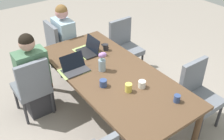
# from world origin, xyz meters

# --- Properties ---
(ground_plane) EXTENTS (10.00, 10.00, 0.00)m
(ground_plane) POSITION_xyz_m (0.00, 0.00, 0.00)
(ground_plane) COLOR gray
(dining_table) EXTENTS (2.26, 1.03, 0.72)m
(dining_table) POSITION_xyz_m (0.00, 0.00, 0.66)
(dining_table) COLOR brown
(dining_table) RESTS_ON ground_plane
(chair_far_left_near) EXTENTS (0.44, 0.44, 0.90)m
(chair_far_left_near) POSITION_xyz_m (0.65, 0.82, 0.50)
(chair_far_left_near) COLOR slate
(chair_far_left_near) RESTS_ON ground_plane
(person_far_left_near) EXTENTS (0.36, 0.40, 1.19)m
(person_far_left_near) POSITION_xyz_m (0.73, 0.76, 0.53)
(person_far_left_near) COLOR #2D2D33
(person_far_left_near) RESTS_ON ground_plane
(chair_head_right_left_mid) EXTENTS (0.44, 0.44, 0.90)m
(chair_head_right_left_mid) POSITION_xyz_m (1.44, 0.04, 0.50)
(chair_head_right_left_mid) COLOR slate
(chair_head_right_left_mid) RESTS_ON ground_plane
(person_head_right_left_mid) EXTENTS (0.40, 0.36, 1.19)m
(person_head_right_left_mid) POSITION_xyz_m (1.38, -0.04, 0.53)
(person_head_right_left_mid) COLOR #2D2D33
(person_head_right_left_mid) RESTS_ON ground_plane
(chair_near_left_far) EXTENTS (0.44, 0.44, 0.90)m
(chair_near_left_far) POSITION_xyz_m (0.83, -0.85, 0.50)
(chair_near_left_far) COLOR slate
(chair_near_left_far) RESTS_ON ground_plane
(chair_near_right_mid) EXTENTS (0.44, 0.44, 0.90)m
(chair_near_right_mid) POSITION_xyz_m (-0.71, -0.83, 0.50)
(chair_near_right_mid) COLOR slate
(chair_near_right_mid) RESTS_ON ground_plane
(flower_vase) EXTENTS (0.09, 0.11, 0.27)m
(flower_vase) POSITION_xyz_m (0.13, 0.06, 0.86)
(flower_vase) COLOR #8EA8B7
(flower_vase) RESTS_ON dining_table
(placemat_far_left_near) EXTENTS (0.28, 0.37, 0.00)m
(placemat_far_left_near) POSITION_xyz_m (0.33, 0.36, 0.73)
(placemat_far_left_near) COLOR #9EBC66
(placemat_far_left_near) RESTS_ON dining_table
(placemat_head_right_left_mid) EXTENTS (0.37, 0.28, 0.00)m
(placemat_head_right_left_mid) POSITION_xyz_m (0.65, -0.02, 0.73)
(placemat_head_right_left_mid) COLOR #9EBC66
(placemat_head_right_left_mid) RESTS_ON dining_table
(laptop_far_left_near) EXTENTS (0.22, 0.32, 0.20)m
(laptop_far_left_near) POSITION_xyz_m (0.33, 0.34, 0.77)
(laptop_far_left_near) COLOR #38383D
(laptop_far_left_near) RESTS_ON dining_table
(laptop_head_right_left_mid) EXTENTS (0.32, 0.22, 0.21)m
(laptop_head_right_left_mid) POSITION_xyz_m (0.60, -0.04, 0.77)
(laptop_head_right_left_mid) COLOR black
(laptop_head_right_left_mid) RESTS_ON dining_table
(coffee_mug_near_left) EXTENTS (0.08, 0.08, 0.10)m
(coffee_mug_near_left) POSITION_xyz_m (-0.40, 0.06, 0.77)
(coffee_mug_near_left) COLOR #DBC64C
(coffee_mug_near_left) RESTS_ON dining_table
(coffee_mug_near_right) EXTENTS (0.07, 0.07, 0.09)m
(coffee_mug_near_right) POSITION_xyz_m (0.53, -0.27, 0.77)
(coffee_mug_near_right) COLOR #232328
(coffee_mug_near_right) RESTS_ON dining_table
(coffee_mug_centre_left) EXTENTS (0.09, 0.09, 0.09)m
(coffee_mug_centre_left) POSITION_xyz_m (-0.15, 0.23, 0.77)
(coffee_mug_centre_left) COLOR #33477A
(coffee_mug_centre_left) RESTS_ON dining_table
(coffee_mug_centre_right) EXTENTS (0.07, 0.07, 0.09)m
(coffee_mug_centre_right) POSITION_xyz_m (-0.84, -0.25, 0.77)
(coffee_mug_centre_right) COLOR #33477A
(coffee_mug_centre_right) RESTS_ON dining_table
(coffee_mug_far_left) EXTENTS (0.09, 0.09, 0.08)m
(coffee_mug_far_left) POSITION_xyz_m (-0.43, -0.12, 0.77)
(coffee_mug_far_left) COLOR white
(coffee_mug_far_left) RESTS_ON dining_table
(phone_black) EXTENTS (0.16, 0.10, 0.01)m
(phone_black) POSITION_xyz_m (0.63, -0.33, 0.73)
(phone_black) COLOR black
(phone_black) RESTS_ON dining_table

